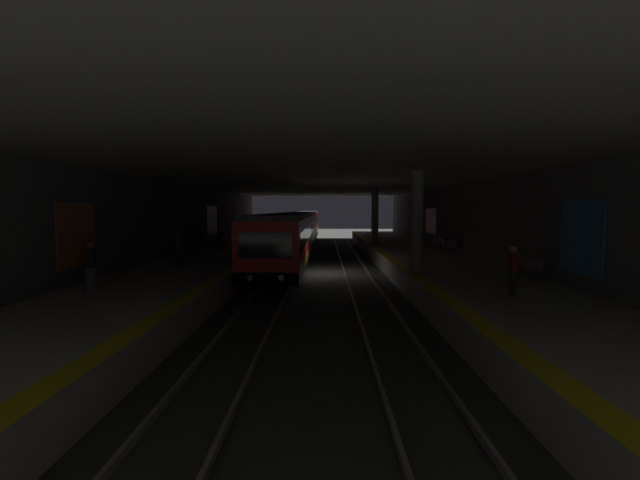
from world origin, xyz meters
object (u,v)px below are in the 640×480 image
bench_left_mid (449,245)px  trash_bin (91,280)px  pillar_far (375,217)px  bench_right_near (209,240)px  pillar_near (417,223)px  person_waiting_near (221,239)px  person_walking_mid (179,250)px  person_boarding (512,269)px  bench_left_far (439,242)px  metro_train (301,227)px  bench_right_mid (222,237)px  backpack_on_floor (180,263)px  person_standing_far (91,262)px  bench_left_near (528,267)px

bench_left_mid → trash_bin: 21.28m
pillar_far → bench_right_near: bearing=100.1°
pillar_near → person_waiting_near: (9.80, 11.11, -1.43)m
person_waiting_near → person_walking_mid: bearing=178.9°
pillar_near → bench_left_mid: bearing=-24.4°
bench_right_near → trash_bin: (-17.77, -0.73, -0.10)m
person_walking_mid → person_boarding: 15.03m
bench_left_far → person_boarding: bearing=173.0°
pillar_far → metro_train: (10.59, 6.55, -1.30)m
bench_right_near → bench_right_mid: same height
bench_left_far → bench_right_mid: size_ratio=1.00×
person_walking_mid → backpack_on_floor: size_ratio=4.07×
pillar_far → bench_left_far: size_ratio=2.68×
metro_train → person_standing_far: (-29.22, 6.38, -0.09)m
bench_left_near → person_standing_far: bearing=94.5°
pillar_far → person_standing_far: pillar_far is taller
pillar_near → bench_left_far: bearing=-19.6°
pillar_far → backpack_on_floor: bearing=140.5°
pillar_near → trash_bin: (-4.43, 12.15, -1.85)m
bench_right_near → person_standing_far: size_ratio=1.04×
pillar_far → bench_left_near: bearing=-166.4°
pillar_far → metro_train: size_ratio=0.08×
metro_train → person_boarding: metro_train is taller
metro_train → bench_left_mid: (-17.03, -10.73, -0.45)m
bench_left_far → bench_right_near: (1.60, 17.07, 0.00)m
metro_train → bench_right_mid: metro_train is taller
pillar_far → pillar_near: bearing=180.0°
person_standing_far → person_boarding: size_ratio=0.98×
bench_right_near → pillar_near: bearing=-136.0°
person_standing_far → backpack_on_floor: size_ratio=4.07×
bench_left_near → pillar_far: bearing=13.6°
person_walking_mid → trash_bin: 6.44m
metro_train → bench_left_mid: bearing=-147.8°
pillar_near → backpack_on_floor: size_ratio=11.38×
pillar_near → person_standing_far: bearing=103.0°
bench_right_near → person_boarding: (-18.23, -15.02, 0.38)m
bench_left_far → person_walking_mid: (-9.82, 15.45, 0.36)m
metro_train → person_waiting_near: (-16.44, 4.56, -0.13)m
pillar_near → bench_right_mid: bearing=36.3°
person_standing_far → backpack_on_floor: 5.29m
backpack_on_floor → person_walking_mid: bearing=178.4°
bench_left_mid → trash_bin: bench_left_mid is taller
metro_train → bench_right_near: (-12.89, 6.33, -0.45)m
bench_left_mid → bench_right_near: (4.14, 17.07, 0.00)m
bench_left_near → person_standing_far: 17.17m
person_waiting_near → person_boarding: 19.77m
trash_bin → bench_left_mid: bearing=-50.1°
pillar_near → person_standing_far: size_ratio=2.80×
pillar_far → person_boarding: 20.68m
person_waiting_near → person_walking_mid: 7.87m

